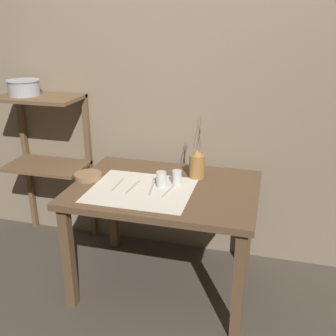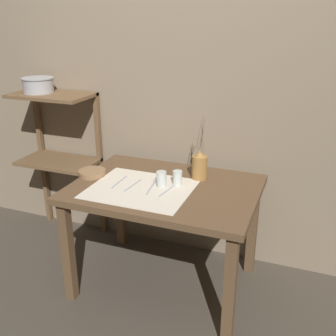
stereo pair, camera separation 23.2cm
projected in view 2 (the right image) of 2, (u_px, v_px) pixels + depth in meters
The scene contains 14 objects.
ground_plane at pixel (165, 282), 2.64m from camera, with size 12.00×12.00×0.00m, color #473F35.
stone_wall_back at pixel (193, 91), 2.65m from camera, with size 7.00×0.06×2.40m.
wooden_table at pixel (165, 200), 2.41m from camera, with size 1.12×0.81×0.71m.
wooden_shelf_unit at pixel (59, 138), 2.96m from camera, with size 0.58×0.34×1.15m.
linen_cloth at pixel (141, 189), 2.34m from camera, with size 0.60×0.50×0.00m.
pitcher_with_flowers at pixel (199, 166), 2.45m from camera, with size 0.10×0.10×0.40m.
wooden_bowl at pixel (92, 173), 2.53m from camera, with size 0.17×0.17×0.04m.
glass_tumbler_near at pixel (161, 179), 2.36m from camera, with size 0.06×0.06×0.09m.
glass_tumbler_far at pixel (177, 178), 2.38m from camera, with size 0.06×0.06×0.09m.
fork_inner at pixel (119, 182), 2.42m from camera, with size 0.01×0.20×0.00m.
knife_center at pixel (133, 185), 2.37m from camera, with size 0.03×0.20×0.00m.
spoon_outer at pixel (153, 184), 2.39m from camera, with size 0.05×0.21×0.02m.
fork_outer at pixel (167, 191), 2.30m from camera, with size 0.04×0.20×0.00m.
metal_pot_large at pixel (38, 85), 2.82m from camera, with size 0.23×0.23×0.11m.
Camera 2 is at (0.80, -2.02, 1.68)m, focal length 42.00 mm.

